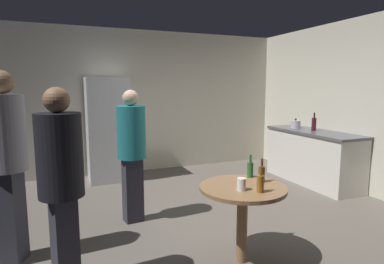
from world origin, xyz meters
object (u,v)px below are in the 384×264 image
(plastic_cup_white, at_px, (242,184))
(foreground_table, at_px, (243,197))
(wine_bottle_on_counter, at_px, (314,124))
(beer_bottle_amber, at_px, (260,183))
(person_in_gray_shirt, at_px, (7,152))
(person_in_teal_shirt, at_px, (132,146))
(person_in_black_shirt, at_px, (61,177))
(kettle, at_px, (296,124))
(beer_bottle_green, at_px, (250,169))
(beer_bottle_brown, at_px, (262,173))
(refrigerator, at_px, (108,129))

(plastic_cup_white, bearing_deg, foreground_table, 53.42)
(wine_bottle_on_counter, relative_size, foreground_table, 0.39)
(beer_bottle_amber, xyz_separation_m, person_in_gray_shirt, (-2.04, 1.02, 0.23))
(person_in_gray_shirt, bearing_deg, beer_bottle_amber, -4.10)
(person_in_teal_shirt, height_order, person_in_gray_shirt, person_in_gray_shirt)
(person_in_black_shirt, bearing_deg, person_in_gray_shirt, 107.12)
(kettle, relative_size, person_in_teal_shirt, 0.15)
(kettle, bearing_deg, person_in_teal_shirt, -164.78)
(beer_bottle_green, bearing_deg, beer_bottle_brown, -86.49)
(beer_bottle_amber, relative_size, person_in_teal_shirt, 0.14)
(refrigerator, relative_size, foreground_table, 2.25)
(plastic_cup_white, bearing_deg, kettle, 42.61)
(person_in_teal_shirt, relative_size, person_in_black_shirt, 0.98)
(refrigerator, bearing_deg, beer_bottle_brown, -72.48)
(beer_bottle_brown, height_order, person_in_teal_shirt, person_in_teal_shirt)
(beer_bottle_amber, height_order, person_in_teal_shirt, person_in_teal_shirt)
(plastic_cup_white, distance_m, person_in_black_shirt, 1.49)
(beer_bottle_amber, height_order, beer_bottle_brown, same)
(wine_bottle_on_counter, distance_m, foreground_table, 3.04)
(person_in_gray_shirt, bearing_deg, wine_bottle_on_counter, 34.57)
(plastic_cup_white, bearing_deg, beer_bottle_green, 48.15)
(person_in_gray_shirt, bearing_deg, refrigerator, 85.93)
(refrigerator, xyz_separation_m, kettle, (3.17, -1.08, 0.07))
(person_in_gray_shirt, bearing_deg, foreground_table, 0.12)
(foreground_table, height_order, beer_bottle_brown, beer_bottle_brown)
(person_in_black_shirt, bearing_deg, refrigerator, 61.13)
(kettle, height_order, person_in_gray_shirt, person_in_gray_shirt)
(kettle, bearing_deg, person_in_gray_shirt, -162.82)
(person_in_black_shirt, bearing_deg, foreground_table, -19.13)
(kettle, relative_size, person_in_black_shirt, 0.15)
(beer_bottle_green, relative_size, plastic_cup_white, 2.09)
(foreground_table, bearing_deg, beer_bottle_green, 46.23)
(beer_bottle_amber, height_order, beer_bottle_green, same)
(wine_bottle_on_counter, xyz_separation_m, person_in_black_shirt, (-3.98, -1.66, -0.06))
(beer_bottle_green, bearing_deg, plastic_cup_white, -131.85)
(kettle, relative_size, foreground_table, 0.30)
(wine_bottle_on_counter, height_order, beer_bottle_amber, wine_bottle_on_counter)
(kettle, xyz_separation_m, beer_bottle_amber, (-2.34, -2.37, -0.15))
(refrigerator, distance_m, foreground_table, 3.36)
(beer_bottle_brown, distance_m, person_in_black_shirt, 1.78)
(person_in_gray_shirt, bearing_deg, beer_bottle_brown, 3.48)
(kettle, xyz_separation_m, foreground_table, (-2.39, -2.17, -0.34))
(beer_bottle_green, bearing_deg, person_in_teal_shirt, 132.19)
(person_in_teal_shirt, bearing_deg, wine_bottle_on_counter, 89.14)
(beer_bottle_amber, relative_size, person_in_gray_shirt, 0.13)
(refrigerator, xyz_separation_m, person_in_black_shirt, (-0.77, -3.15, 0.06))
(refrigerator, bearing_deg, person_in_teal_shirt, -89.36)
(beer_bottle_green, bearing_deg, wine_bottle_on_counter, 34.70)
(beer_bottle_amber, height_order, person_in_gray_shirt, person_in_gray_shirt)
(foreground_table, bearing_deg, person_in_black_shirt, 176.05)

